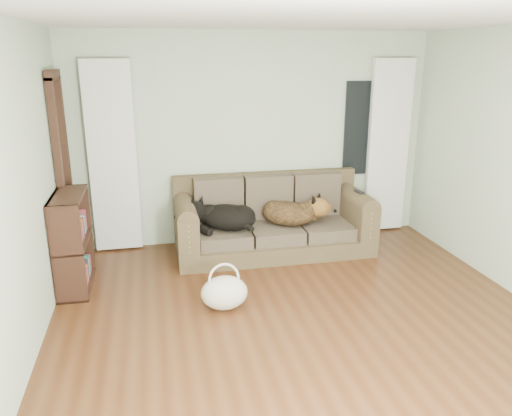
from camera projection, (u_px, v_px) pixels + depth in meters
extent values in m
plane|color=#412210|center=(312.00, 337.00, 4.28)|extent=(5.00, 5.00, 0.00)
plane|color=white|center=(324.00, 13.00, 3.51)|extent=(5.00, 5.00, 0.00)
cube|color=#A2BB9A|center=(253.00, 140.00, 6.23)|extent=(4.50, 0.04, 2.60)
cube|color=#A2BB9A|center=(7.00, 209.00, 3.44)|extent=(0.04, 5.00, 2.60)
cube|color=white|center=(113.00, 158.00, 5.86)|extent=(0.55, 0.08, 2.25)
cube|color=white|center=(388.00, 147.00, 6.55)|extent=(0.55, 0.08, 2.25)
cube|color=black|center=(363.00, 128.00, 6.46)|extent=(0.50, 0.03, 1.20)
cube|color=black|center=(64.00, 176.00, 5.44)|extent=(0.07, 0.60, 2.10)
cube|color=#433F28|center=(273.00, 216.00, 6.02)|extent=(2.34, 1.01, 0.96)
ellipsoid|color=black|center=(224.00, 218.00, 5.85)|extent=(0.85, 0.79, 0.29)
ellipsoid|color=black|center=(292.00, 213.00, 6.02)|extent=(0.83, 0.76, 0.30)
cube|color=black|center=(359.00, 192.00, 6.03)|extent=(0.07, 0.17, 0.02)
ellipsoid|color=beige|center=(224.00, 293.00, 4.72)|extent=(0.50, 0.42, 0.32)
cube|color=black|center=(73.00, 241.00, 5.07)|extent=(0.33, 0.81, 1.00)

